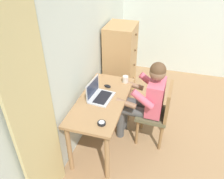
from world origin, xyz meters
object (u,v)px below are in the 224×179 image
at_px(person_seated, 146,98).
at_px(desk_clock, 102,123).
at_px(coffee_mug, 125,79).
at_px(desk, 102,106).
at_px(chair, 158,111).
at_px(laptop, 99,94).
at_px(computer_mouse, 108,86).
at_px(dresser, 120,63).

height_order(person_seated, desk_clock, person_seated).
bearing_deg(desk_clock, coffee_mug, -2.75).
distance_m(desk, person_seated, 0.58).
bearing_deg(chair, desk_clock, 141.34).
bearing_deg(laptop, chair, -72.63).
bearing_deg(computer_mouse, dresser, 21.98).
relative_size(person_seated, laptop, 3.33).
relative_size(dresser, person_seated, 1.08).
distance_m(computer_mouse, coffee_mug, 0.28).
bearing_deg(desk, coffee_mug, -20.97).
bearing_deg(computer_mouse, laptop, -168.37).
height_order(laptop, computer_mouse, laptop).
distance_m(person_seated, coffee_mug, 0.41).
distance_m(computer_mouse, desk_clock, 0.74).
xyz_separation_m(desk, person_seated, (0.26, -0.51, 0.06)).
xyz_separation_m(dresser, coffee_mug, (-0.72, -0.26, 0.13)).
xyz_separation_m(computer_mouse, coffee_mug, (0.20, -0.20, 0.03)).
height_order(desk, desk_clock, desk_clock).
bearing_deg(desk_clock, chair, -38.66).
xyz_separation_m(chair, person_seated, (0.01, 0.18, 0.18)).
distance_m(dresser, person_seated, 1.11).
xyz_separation_m(chair, desk_clock, (-0.69, 0.55, 0.25)).
xyz_separation_m(person_seated, desk_clock, (-0.70, 0.37, 0.07)).
bearing_deg(person_seated, computer_mouse, 86.99).
relative_size(computer_mouse, coffee_mug, 0.83).
distance_m(desk, dresser, 1.20).
bearing_deg(laptop, coffee_mug, -26.85).
height_order(person_seated, laptop, person_seated).
distance_m(laptop, computer_mouse, 0.27).
height_order(laptop, desk_clock, laptop).
xyz_separation_m(chair, coffee_mug, (0.23, 0.51, 0.28)).
bearing_deg(laptop, dresser, 1.01).
distance_m(person_seated, desk_clock, 0.80).
relative_size(chair, coffee_mug, 7.43).
height_order(chair, desk_clock, chair).
distance_m(dresser, coffee_mug, 0.77).
bearing_deg(desk_clock, person_seated, -27.94).
xyz_separation_m(desk_clock, coffee_mug, (0.92, -0.04, 0.03)).
height_order(chair, coffee_mug, chair).
bearing_deg(computer_mouse, chair, -74.11).
height_order(dresser, laptop, dresser).
bearing_deg(coffee_mug, laptop, 153.15).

